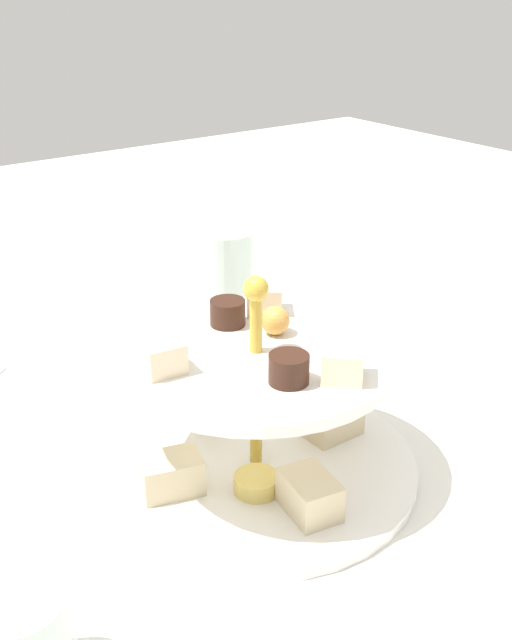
# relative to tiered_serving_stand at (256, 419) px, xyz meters

# --- Properties ---
(ground_plane) EXTENTS (2.40, 2.40, 0.00)m
(ground_plane) POSITION_rel_tiered_serving_stand_xyz_m (-0.00, 0.00, -0.05)
(ground_plane) COLOR silver
(tiered_serving_stand) EXTENTS (0.27, 0.27, 0.18)m
(tiered_serving_stand) POSITION_rel_tiered_serving_stand_xyz_m (0.00, 0.00, 0.00)
(tiered_serving_stand) COLOR white
(tiered_serving_stand) RESTS_ON ground_plane
(water_glass_tall_right) EXTENTS (0.07, 0.07, 0.13)m
(water_glass_tall_right) POSITION_rel_tiered_serving_stand_xyz_m (-0.23, 0.12, 0.01)
(water_glass_tall_right) COLOR silver
(water_glass_tall_right) RESTS_ON ground_plane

